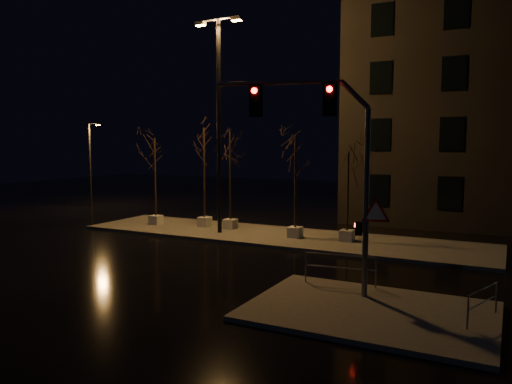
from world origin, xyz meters
The scene contains 13 objects.
ground centered at (0.00, 0.00, 0.00)m, with size 90.00×90.00×0.00m, color black.
median centered at (0.00, 6.00, 0.07)m, with size 22.00×5.00×0.15m, color #494741.
sidewalk_corner centered at (7.50, -3.50, 0.07)m, with size 7.00×5.00×0.15m, color #494741.
tree_0 centered at (-7.77, 5.81, 4.17)m, with size 1.80×1.80×5.30m.
tree_1 centered at (-4.81, 6.57, 4.62)m, with size 1.80×1.80×5.89m.
tree_2 centered at (-3.07, 6.57, 4.46)m, with size 1.80×1.80×5.69m.
tree_3 centered at (1.23, 5.78, 4.12)m, with size 1.80×1.80×5.23m.
tree_4 centered at (3.89, 6.13, 3.57)m, with size 1.80×1.80×4.51m.
traffic_signal_mast centered at (5.97, -2.64, 4.63)m, with size 5.41×1.57×6.83m.
streetlight_main centered at (-3.00, 5.28, 6.72)m, with size 2.84×0.40×11.39m.
streetlight_far centered at (-18.66, 11.46, 3.62)m, with size 1.29×0.23×6.58m.
guard_rail_a centered at (5.96, -1.50, 0.84)m, with size 2.45×0.36×1.06m.
guard_rail_b centered at (10.50, -3.07, 0.74)m, with size 0.67×1.82×0.91m.
Camera 1 is at (11.04, -17.69, 5.00)m, focal length 35.00 mm.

